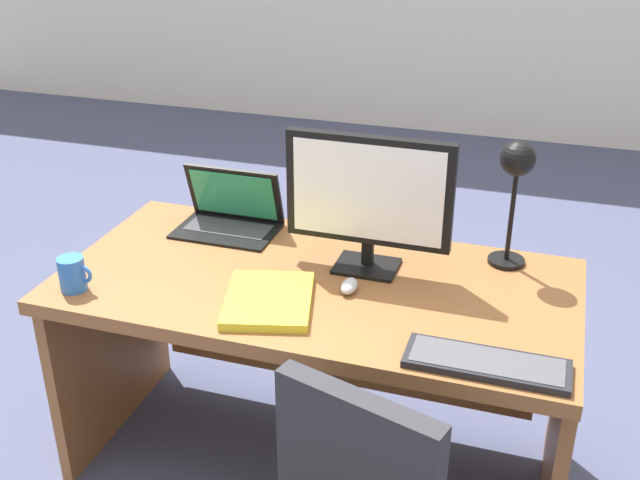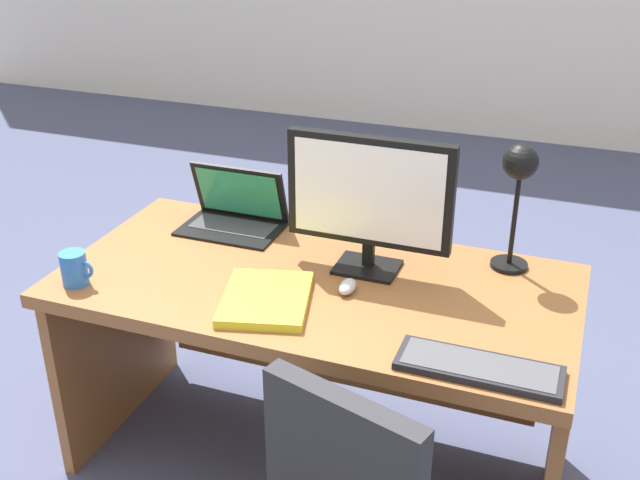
{
  "view_description": "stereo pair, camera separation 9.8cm",
  "coord_description": "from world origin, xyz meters",
  "px_view_note": "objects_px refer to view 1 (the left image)",
  "views": [
    {
      "loc": [
        0.66,
        -2.01,
        1.92
      ],
      "look_at": [
        0.0,
        0.04,
        0.87
      ],
      "focal_mm": 43.09,
      "sensor_mm": 36.0,
      "label": 1
    },
    {
      "loc": [
        0.75,
        -1.98,
        1.92
      ],
      "look_at": [
        0.0,
        0.04,
        0.87
      ],
      "focal_mm": 43.09,
      "sensor_mm": 36.0,
      "label": 2
    }
  ],
  "objects_px": {
    "keyboard": "(487,363)",
    "desk_lamp": "(516,176)",
    "coffee_mug": "(73,274)",
    "desk": "(320,326)",
    "monitor": "(369,195)",
    "laptop": "(231,210)",
    "mouse": "(349,286)",
    "book": "(269,300)"
  },
  "relations": [
    {
      "from": "keyboard",
      "to": "coffee_mug",
      "type": "height_order",
      "value": "coffee_mug"
    },
    {
      "from": "desk",
      "to": "monitor",
      "type": "height_order",
      "value": "monitor"
    },
    {
      "from": "keyboard",
      "to": "book",
      "type": "relative_size",
      "value": 1.15
    },
    {
      "from": "desk_lamp",
      "to": "coffee_mug",
      "type": "height_order",
      "value": "desk_lamp"
    },
    {
      "from": "coffee_mug",
      "to": "desk_lamp",
      "type": "bearing_deg",
      "value": 24.34
    },
    {
      "from": "laptop",
      "to": "coffee_mug",
      "type": "distance_m",
      "value": 0.63
    },
    {
      "from": "monitor",
      "to": "mouse",
      "type": "relative_size",
      "value": 6.09
    },
    {
      "from": "monitor",
      "to": "mouse",
      "type": "bearing_deg",
      "value": -93.91
    },
    {
      "from": "desk",
      "to": "desk_lamp",
      "type": "xyz_separation_m",
      "value": [
        0.56,
        0.23,
        0.51
      ]
    },
    {
      "from": "desk",
      "to": "laptop",
      "type": "xyz_separation_m",
      "value": [
        -0.41,
        0.24,
        0.27
      ]
    },
    {
      "from": "coffee_mug",
      "to": "desk",
      "type": "bearing_deg",
      "value": 25.69
    },
    {
      "from": "book",
      "to": "laptop",
      "type": "bearing_deg",
      "value": 124.8
    },
    {
      "from": "book",
      "to": "mouse",
      "type": "bearing_deg",
      "value": 35.23
    },
    {
      "from": "monitor",
      "to": "coffee_mug",
      "type": "xyz_separation_m",
      "value": [
        -0.82,
        -0.41,
        -0.2
      ]
    },
    {
      "from": "desk",
      "to": "desk_lamp",
      "type": "relative_size",
      "value": 3.79
    },
    {
      "from": "desk",
      "to": "monitor",
      "type": "distance_m",
      "value": 0.48
    },
    {
      "from": "desk",
      "to": "laptop",
      "type": "relative_size",
      "value": 4.57
    },
    {
      "from": "mouse",
      "to": "book",
      "type": "xyz_separation_m",
      "value": [
        -0.21,
        -0.15,
        -0.01
      ]
    },
    {
      "from": "mouse",
      "to": "desk_lamp",
      "type": "xyz_separation_m",
      "value": [
        0.44,
        0.32,
        0.29
      ]
    },
    {
      "from": "mouse",
      "to": "keyboard",
      "type": "bearing_deg",
      "value": -30.96
    },
    {
      "from": "keyboard",
      "to": "desk",
      "type": "bearing_deg",
      "value": 148.17
    },
    {
      "from": "monitor",
      "to": "desk_lamp",
      "type": "distance_m",
      "value": 0.46
    },
    {
      "from": "keyboard",
      "to": "desk_lamp",
      "type": "height_order",
      "value": "desk_lamp"
    },
    {
      "from": "desk",
      "to": "mouse",
      "type": "relative_size",
      "value": 18.66
    },
    {
      "from": "keyboard",
      "to": "book",
      "type": "bearing_deg",
      "value": 169.42
    },
    {
      "from": "desk",
      "to": "monitor",
      "type": "xyz_separation_m",
      "value": [
        0.13,
        0.08,
        0.45
      ]
    },
    {
      "from": "desk",
      "to": "keyboard",
      "type": "distance_m",
      "value": 0.7
    },
    {
      "from": "desk_lamp",
      "to": "book",
      "type": "xyz_separation_m",
      "value": [
        -0.64,
        -0.46,
        -0.3
      ]
    },
    {
      "from": "laptop",
      "to": "coffee_mug",
      "type": "xyz_separation_m",
      "value": [
        -0.27,
        -0.57,
        -0.01
      ]
    },
    {
      "from": "keyboard",
      "to": "desk_lamp",
      "type": "relative_size",
      "value": 1.0
    },
    {
      "from": "keyboard",
      "to": "desk_lamp",
      "type": "xyz_separation_m",
      "value": [
        -0.01,
        0.58,
        0.3
      ]
    },
    {
      "from": "laptop",
      "to": "keyboard",
      "type": "height_order",
      "value": "laptop"
    },
    {
      "from": "mouse",
      "to": "desk_lamp",
      "type": "height_order",
      "value": "desk_lamp"
    },
    {
      "from": "monitor",
      "to": "desk_lamp",
      "type": "xyz_separation_m",
      "value": [
        0.43,
        0.15,
        0.06
      ]
    },
    {
      "from": "laptop",
      "to": "mouse",
      "type": "xyz_separation_m",
      "value": [
        0.53,
        -0.32,
        -0.05
      ]
    },
    {
      "from": "laptop",
      "to": "keyboard",
      "type": "distance_m",
      "value": 1.14
    },
    {
      "from": "desk",
      "to": "book",
      "type": "xyz_separation_m",
      "value": [
        -0.09,
        -0.23,
        0.21
      ]
    },
    {
      "from": "desk_lamp",
      "to": "book",
      "type": "height_order",
      "value": "desk_lamp"
    },
    {
      "from": "desk",
      "to": "coffee_mug",
      "type": "distance_m",
      "value": 0.8
    },
    {
      "from": "desk",
      "to": "laptop",
      "type": "distance_m",
      "value": 0.54
    },
    {
      "from": "desk",
      "to": "desk_lamp",
      "type": "bearing_deg",
      "value": 22.64
    },
    {
      "from": "book",
      "to": "monitor",
      "type": "bearing_deg",
      "value": 54.91
    }
  ]
}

